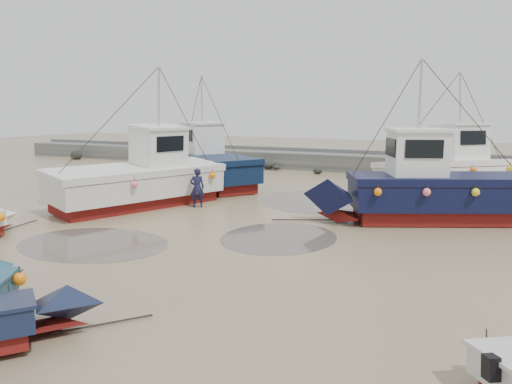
% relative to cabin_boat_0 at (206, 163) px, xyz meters
% --- Properties ---
extents(ground, '(120.00, 120.00, 0.00)m').
position_rel_cabin_boat_0_xyz_m(ground, '(4.99, -11.76, -1.32)').
color(ground, '#9B8A63').
rests_on(ground, ground).
extents(seawall, '(60.00, 4.92, 1.50)m').
position_rel_cabin_boat_0_xyz_m(seawall, '(5.04, 10.23, -0.69)').
color(seawall, slate).
rests_on(seawall, ground).
extents(puddle_a, '(5.28, 5.28, 0.01)m').
position_rel_cabin_boat_0_xyz_m(puddle_a, '(3.36, -12.49, -1.31)').
color(puddle_a, '#514A42').
rests_on(puddle_a, ground).
extents(puddle_b, '(3.92, 3.92, 0.01)m').
position_rel_cabin_boat_0_xyz_m(puddle_b, '(8.54, -9.04, -1.31)').
color(puddle_b, '#514A42').
rests_on(puddle_b, ground).
extents(puddle_c, '(3.91, 3.91, 0.01)m').
position_rel_cabin_boat_0_xyz_m(puddle_c, '(-3.22, -6.76, -1.31)').
color(puddle_c, '#514A42').
rests_on(puddle_c, ground).
extents(puddle_d, '(6.87, 6.87, 0.01)m').
position_rel_cabin_boat_0_xyz_m(puddle_d, '(7.99, -1.61, -1.31)').
color(puddle_d, '#514A42').
rests_on(puddle_d, ground).
extents(cabin_boat_0, '(9.62, 7.20, 6.22)m').
position_rel_cabin_boat_0_xyz_m(cabin_boat_0, '(0.00, 0.00, 0.00)').
color(cabin_boat_0, maroon).
rests_on(cabin_boat_0, ground).
extents(cabin_boat_1, '(5.67, 10.89, 6.22)m').
position_rel_cabin_boat_0_xyz_m(cabin_boat_1, '(0.84, -6.25, -0.01)').
color(cabin_boat_1, maroon).
rests_on(cabin_boat_1, ground).
extents(cabin_boat_2, '(9.48, 5.60, 6.22)m').
position_rel_cabin_boat_0_xyz_m(cabin_boat_2, '(12.58, -4.34, 0.03)').
color(cabin_boat_2, maroon).
rests_on(cabin_boat_2, ground).
extents(cabin_boat_3, '(8.30, 7.40, 6.22)m').
position_rel_cabin_boat_0_xyz_m(cabin_boat_3, '(13.32, 2.19, 0.03)').
color(cabin_boat_3, maroon).
rests_on(cabin_boat_3, ground).
extents(person, '(0.77, 0.73, 1.77)m').
position_rel_cabin_boat_0_xyz_m(person, '(3.07, -5.71, -1.32)').
color(person, '#181834').
rests_on(person, ground).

